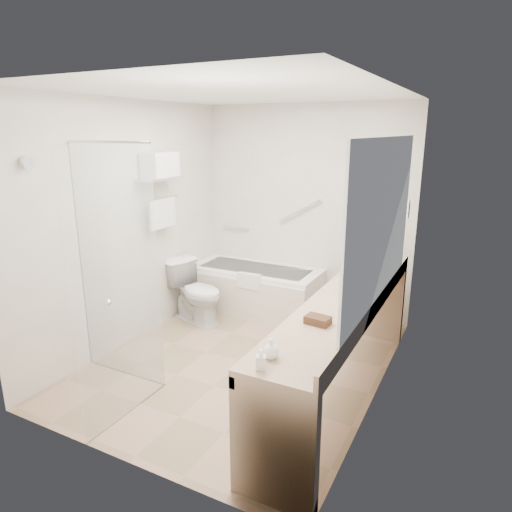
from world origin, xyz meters
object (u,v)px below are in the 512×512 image
at_px(bathtub, 255,289).
at_px(water_bottle_left, 359,276).
at_px(vanity_counter, 342,326).
at_px(toilet, 197,292).
at_px(amenity_basket, 318,320).

xyz_separation_m(bathtub, water_bottle_left, (1.52, -0.89, 0.65)).
relative_size(vanity_counter, toilet, 3.71).
bearing_deg(toilet, amenity_basket, -108.10).
distance_m(vanity_counter, water_bottle_left, 0.57).
xyz_separation_m(vanity_counter, water_bottle_left, (-0.01, 0.50, 0.29)).
distance_m(bathtub, amenity_basket, 2.47).
relative_size(vanity_counter, amenity_basket, 15.46).
height_order(vanity_counter, toilet, vanity_counter).
bearing_deg(vanity_counter, water_bottle_left, 90.89).
height_order(bathtub, vanity_counter, vanity_counter).
distance_m(bathtub, toilet, 0.77).
height_order(bathtub, amenity_basket, amenity_basket).
distance_m(vanity_counter, amenity_basket, 0.55).
distance_m(bathtub, water_bottle_left, 1.88).
xyz_separation_m(vanity_counter, toilet, (-1.97, 0.77, -0.28)).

